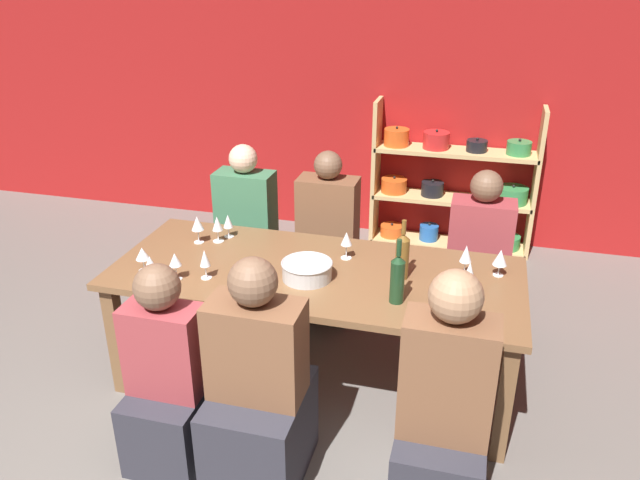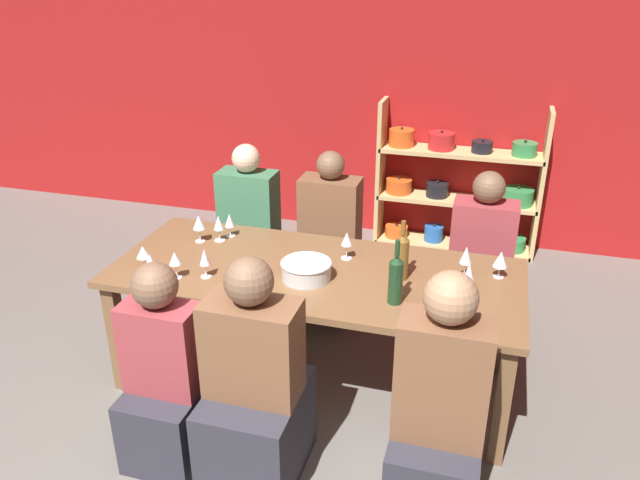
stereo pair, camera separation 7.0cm
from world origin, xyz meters
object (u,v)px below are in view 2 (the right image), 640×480
(wine_glass_white_b, at_px, (143,253))
(wine_glass_red_d, at_px, (219,224))
(mixing_bowl, at_px, (306,269))
(wine_glass_empty_a, at_px, (199,223))
(cell_phone, at_px, (437,319))
(wine_glass_red_a, at_px, (205,258))
(wine_bottle_dark, at_px, (396,279))
(person_near_c, at_px, (167,387))
(person_far_a, at_px, (330,254))
(wine_glass_white_d, at_px, (150,262))
(wine_glass_red_b, at_px, (466,256))
(wine_glass_white_c, at_px, (469,273))
(dining_table, at_px, (315,283))
(wine_glass_red_f, at_px, (230,221))
(wine_glass_red_e, at_px, (347,240))
(shelf_unit, at_px, (457,191))
(person_far_c, at_px, (479,276))
(wine_glass_red_c, at_px, (501,260))
(wine_glass_white_a, at_px, (175,259))
(person_near_b, at_px, (255,400))
(person_far_b, at_px, (250,245))
(person_near_a, at_px, (438,428))
(wine_bottle_green, at_px, (402,256))

(wine_glass_white_b, xyz_separation_m, wine_glass_red_d, (0.25, 0.49, 0.01))
(mixing_bowl, xyz_separation_m, wine_glass_empty_a, (-0.80, 0.29, 0.07))
(wine_glass_red_d, distance_m, cell_phone, 1.56)
(wine_glass_red_a, bearing_deg, wine_bottle_dark, 0.87)
(cell_phone, relative_size, person_near_c, 0.14)
(cell_phone, xyz_separation_m, person_far_a, (-0.89, 1.21, -0.32))
(wine_glass_empty_a, relative_size, wine_glass_white_d, 1.27)
(wine_glass_red_b, relative_size, wine_glass_white_c, 1.11)
(dining_table, relative_size, wine_glass_red_f, 15.36)
(wine_glass_white_c, bearing_deg, wine_glass_white_d, -169.67)
(wine_glass_red_d, relative_size, wine_glass_red_f, 1.11)
(wine_glass_white_c, relative_size, person_far_a, 0.14)
(wine_glass_red_f, height_order, wine_glass_white_d, wine_glass_red_f)
(wine_glass_red_d, xyz_separation_m, wine_glass_red_e, (0.84, -0.03, 0.01))
(shelf_unit, height_order, person_far_c, shelf_unit)
(wine_glass_red_c, bearing_deg, wine_glass_white_b, -166.58)
(wine_glass_white_d, bearing_deg, wine_glass_red_d, 74.14)
(dining_table, bearing_deg, wine_glass_red_c, 11.76)
(wine_glass_white_a, height_order, person_near_c, person_near_c)
(wine_glass_white_a, height_order, wine_glass_red_a, wine_glass_red_a)
(dining_table, height_order, person_near_b, person_near_b)
(wine_glass_red_f, bearing_deg, wine_glass_white_a, -95.22)
(wine_glass_red_b, xyz_separation_m, person_far_a, (-0.98, 0.72, -0.45))
(wine_glass_red_b, distance_m, wine_glass_white_b, 1.84)
(wine_bottle_dark, bearing_deg, wine_glass_white_b, -179.01)
(wine_bottle_dark, height_order, wine_glass_empty_a, wine_bottle_dark)
(shelf_unit, height_order, wine_glass_red_b, shelf_unit)
(wine_glass_red_d, relative_size, person_far_b, 0.14)
(mixing_bowl, height_order, wine_glass_white_d, wine_glass_white_d)
(mixing_bowl, xyz_separation_m, wine_glass_red_c, (1.04, 0.32, 0.05))
(person_near_a, xyz_separation_m, person_far_b, (-1.58, 1.64, -0.03))
(wine_glass_red_c, height_order, person_near_a, person_near_a)
(wine_glass_red_b, distance_m, wine_glass_white_c, 0.18)
(wine_bottle_green, height_order, wine_glass_red_e, wine_bottle_green)
(mixing_bowl, relative_size, wine_glass_white_a, 1.81)
(wine_glass_red_b, xyz_separation_m, wine_glass_red_c, (0.19, 0.06, -0.03))
(person_near_a, height_order, person_far_a, person_near_a)
(wine_bottle_green, relative_size, wine_glass_red_c, 2.19)
(cell_phone, height_order, person_far_b, person_far_b)
(wine_glass_white_b, height_order, wine_glass_white_d, wine_glass_white_b)
(wine_glass_white_a, bearing_deg, wine_bottle_green, 15.92)
(wine_glass_white_a, bearing_deg, wine_glass_red_e, 30.58)
(person_far_b, bearing_deg, mixing_bowl, 127.95)
(wine_bottle_green, xyz_separation_m, cell_phone, (0.25, -0.38, -0.14))
(wine_glass_red_c, height_order, wine_glass_white_c, wine_glass_white_c)
(wine_glass_red_a, xyz_separation_m, wine_glass_white_c, (1.44, 0.23, -0.00))
(cell_phone, relative_size, person_far_a, 0.13)
(wine_bottle_green, distance_m, wine_glass_white_a, 1.27)
(person_near_b, bearing_deg, shelf_unit, 77.10)
(wine_glass_red_d, distance_m, wine_glass_white_d, 0.59)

